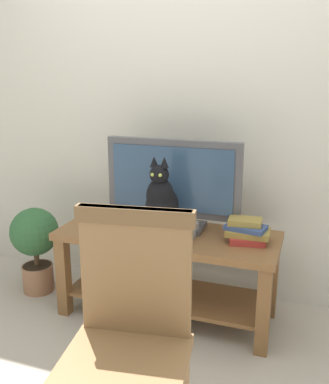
{
  "coord_description": "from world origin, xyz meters",
  "views": [
    {
      "loc": [
        0.78,
        -1.83,
        1.45
      ],
      "look_at": [
        -0.02,
        0.41,
        0.81
      ],
      "focal_mm": 40.49,
      "sensor_mm": 36.0,
      "label": 1
    }
  ],
  "objects": [
    {
      "name": "tv_stand",
      "position": [
        -0.02,
        0.46,
        0.38
      ],
      "size": [
        1.31,
        0.51,
        0.54
      ],
      "color": "brown",
      "rests_on": "ground"
    },
    {
      "name": "tv",
      "position": [
        -0.02,
        0.55,
        0.83
      ],
      "size": [
        0.82,
        0.2,
        0.54
      ],
      "color": "#4C4C51",
      "rests_on": "tv_stand"
    },
    {
      "name": "cat",
      "position": [
        -0.02,
        0.37,
        0.76
      ],
      "size": [
        0.18,
        0.32,
        0.41
      ],
      "color": "black",
      "rests_on": "media_box"
    },
    {
      "name": "potted_plant",
      "position": [
        -0.96,
        0.45,
        0.36
      ],
      "size": [
        0.32,
        0.32,
        0.59
      ],
      "color": "#9E6B4C",
      "rests_on": "ground"
    },
    {
      "name": "media_box",
      "position": [
        -0.02,
        0.39,
        0.58
      ],
      "size": [
        0.37,
        0.27,
        0.07
      ],
      "color": "#ADADB2",
      "rests_on": "tv_stand"
    },
    {
      "name": "back_wall",
      "position": [
        0.0,
        0.93,
        1.4
      ],
      "size": [
        7.0,
        0.12,
        2.8
      ],
      "primitive_type": "cube",
      "color": "beige",
      "rests_on": "ground"
    },
    {
      "name": "book_stack",
      "position": [
        0.45,
        0.47,
        0.6
      ],
      "size": [
        0.25,
        0.2,
        0.13
      ],
      "color": "#B2332D",
      "rests_on": "tv_stand"
    },
    {
      "name": "ground_plane",
      "position": [
        0.0,
        0.0,
        0.0
      ],
      "size": [
        12.0,
        12.0,
        0.0
      ],
      "primitive_type": "plane",
      "color": "#ADA393"
    },
    {
      "name": "wooden_chair",
      "position": [
        0.21,
        -0.61,
        0.59
      ],
      "size": [
        0.49,
        0.49,
        1.0
      ],
      "color": "olive",
      "rests_on": "ground"
    }
  ]
}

